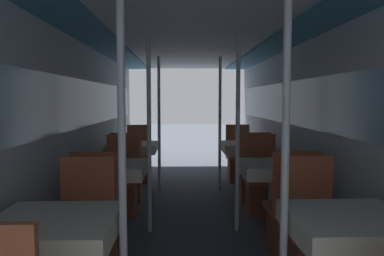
# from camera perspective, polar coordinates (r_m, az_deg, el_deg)

# --- Properties ---
(wall_left) EXTENTS (0.05, 8.61, 2.07)m
(wall_left) POSITION_cam_1_polar(r_m,az_deg,el_deg) (4.23, -17.67, -0.43)
(wall_left) COLOR silver
(wall_left) RESTS_ON ground_plane
(wall_right) EXTENTS (0.05, 8.61, 2.07)m
(wall_right) POSITION_cam_1_polar(r_m,az_deg,el_deg) (4.31, 17.68, -0.34)
(wall_right) COLOR silver
(wall_right) RESTS_ON ground_plane
(ceiling_panel) EXTENTS (2.60, 8.61, 0.07)m
(ceiling_panel) POSITION_cam_1_polar(r_m,az_deg,el_deg) (4.12, 0.18, 14.10)
(ceiling_panel) COLOR silver
(ceiling_panel) RESTS_ON wall_left
(dining_table_left_0) EXTENTS (0.71, 0.71, 0.74)m
(dining_table_left_0) POSITION_cam_1_polar(r_m,az_deg,el_deg) (2.38, -20.25, -15.09)
(dining_table_left_0) COLOR #4C4C51
(dining_table_left_0) RESTS_ON ground_plane
(chair_left_far_0) EXTENTS (0.42, 0.42, 0.97)m
(chair_left_far_0) POSITION_cam_1_polar(r_m,az_deg,el_deg) (3.06, -16.18, -17.38)
(chair_left_far_0) COLOR brown
(chair_left_far_0) RESTS_ON ground_plane
(support_pole_left_0) EXTENTS (0.05, 0.05, 2.07)m
(support_pole_left_0) POSITION_cam_1_polar(r_m,az_deg,el_deg) (2.18, -10.58, -5.82)
(support_pole_left_0) COLOR silver
(support_pole_left_0) RESTS_ON ground_plane
(dining_table_left_1) EXTENTS (0.71, 0.71, 0.74)m
(dining_table_left_1) POSITION_cam_1_polar(r_m,az_deg,el_deg) (4.08, -12.09, -6.75)
(dining_table_left_1) COLOR #4C4C51
(dining_table_left_1) RESTS_ON ground_plane
(chair_left_near_1) EXTENTS (0.42, 0.42, 0.97)m
(chair_left_near_1) POSITION_cam_1_polar(r_m,az_deg,el_deg) (3.58, -13.86, -14.10)
(chair_left_near_1) COLOR brown
(chair_left_near_1) RESTS_ON ground_plane
(chair_left_far_1) EXTENTS (0.42, 0.42, 0.97)m
(chair_left_far_1) POSITION_cam_1_polar(r_m,az_deg,el_deg) (4.76, -10.65, -9.37)
(chair_left_far_1) COLOR brown
(chair_left_far_1) RESTS_ON ground_plane
(support_pole_left_1) EXTENTS (0.05, 0.05, 2.07)m
(support_pole_left_1) POSITION_cam_1_polar(r_m,az_deg,el_deg) (3.97, -6.55, -1.18)
(support_pole_left_1) COLOR silver
(support_pole_left_1) RESTS_ON ground_plane
(dining_table_left_2) EXTENTS (0.71, 0.71, 0.74)m
(dining_table_left_2) POSITION_cam_1_polar(r_m,az_deg,el_deg) (5.85, -8.90, -3.33)
(dining_table_left_2) COLOR #4C4C51
(dining_table_left_2) RESTS_ON ground_plane
(chair_left_near_2) EXTENTS (0.42, 0.42, 0.97)m
(chair_left_near_2) POSITION_cam_1_polar(r_m,az_deg,el_deg) (5.30, -9.70, -7.93)
(chair_left_near_2) COLOR brown
(chair_left_near_2) RESTS_ON ground_plane
(chair_left_far_2) EXTENTS (0.42, 0.42, 0.97)m
(chair_left_far_2) POSITION_cam_1_polar(r_m,az_deg,el_deg) (6.52, -8.17, -5.59)
(chair_left_far_2) COLOR brown
(chair_left_far_2) RESTS_ON ground_plane
(support_pole_left_2) EXTENTS (0.05, 0.05, 2.07)m
(support_pole_left_2) POSITION_cam_1_polar(r_m,az_deg,el_deg) (5.78, -5.04, 0.58)
(support_pole_left_2) COLOR silver
(support_pole_left_2) RESTS_ON ground_plane
(dining_table_right_0) EXTENTS (0.71, 0.71, 0.74)m
(dining_table_right_0) POSITION_cam_1_polar(r_m,az_deg,el_deg) (2.48, 22.98, -14.40)
(dining_table_right_0) COLOR #4C4C51
(dining_table_right_0) RESTS_ON ground_plane
(chair_right_far_0) EXTENTS (0.42, 0.42, 0.97)m
(chair_right_far_0) POSITION_cam_1_polar(r_m,az_deg,el_deg) (3.14, 17.80, -16.88)
(chair_right_far_0) COLOR brown
(chair_right_far_0) RESTS_ON ground_plane
(support_pole_right_0) EXTENTS (0.05, 0.05, 2.07)m
(support_pole_right_0) POSITION_cam_1_polar(r_m,az_deg,el_deg) (2.24, 14.00, -5.62)
(support_pole_right_0) COLOR silver
(support_pole_right_0) RESTS_ON ground_plane
(dining_table_right_1) EXTENTS (0.71, 0.71, 0.74)m
(dining_table_right_1) POSITION_cam_1_polar(r_m,az_deg,el_deg) (4.14, 12.39, -6.60)
(dining_table_right_1) COLOR #4C4C51
(dining_table_right_1) RESTS_ON ground_plane
(chair_right_near_1) EXTENTS (0.42, 0.42, 0.97)m
(chair_right_near_1) POSITION_cam_1_polar(r_m,az_deg,el_deg) (3.64, 14.76, -13.78)
(chair_right_near_1) COLOR brown
(chair_right_near_1) RESTS_ON ground_plane
(chair_right_far_1) EXTENTS (0.42, 0.42, 0.97)m
(chair_right_far_1) POSITION_cam_1_polar(r_m,az_deg,el_deg) (4.81, 10.48, -9.22)
(chair_right_far_1) COLOR brown
(chair_right_far_1) RESTS_ON ground_plane
(support_pole_right_1) EXTENTS (0.05, 0.05, 2.07)m
(support_pole_right_1) POSITION_cam_1_polar(r_m,az_deg,el_deg) (4.00, 6.97, -1.14)
(support_pole_right_1) COLOR silver
(support_pole_right_1) RESTS_ON ground_plane
(dining_table_right_2) EXTENTS (0.71, 0.71, 0.74)m
(dining_table_right_2) POSITION_cam_1_polar(r_m,az_deg,el_deg) (5.89, 8.09, -3.27)
(dining_table_right_2) COLOR #4C4C51
(dining_table_right_2) RESTS_ON ground_plane
(chair_right_near_2) EXTENTS (0.42, 0.42, 0.97)m
(chair_right_near_2) POSITION_cam_1_polar(r_m,az_deg,el_deg) (5.34, 9.20, -7.82)
(chair_right_near_2) COLOR brown
(chair_right_near_2) RESTS_ON ground_plane
(chair_right_far_2) EXTENTS (0.42, 0.42, 0.97)m
(chair_right_far_2) POSITION_cam_1_polar(r_m,az_deg,el_deg) (6.55, 7.13, -5.52)
(chair_right_far_2) COLOR brown
(chair_right_far_2) RESTS_ON ground_plane
(support_pole_right_2) EXTENTS (0.05, 0.05, 2.07)m
(support_pole_right_2) POSITION_cam_1_polar(r_m,az_deg,el_deg) (5.80, 4.27, 0.60)
(support_pole_right_2) COLOR silver
(support_pole_right_2) RESTS_ON ground_plane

